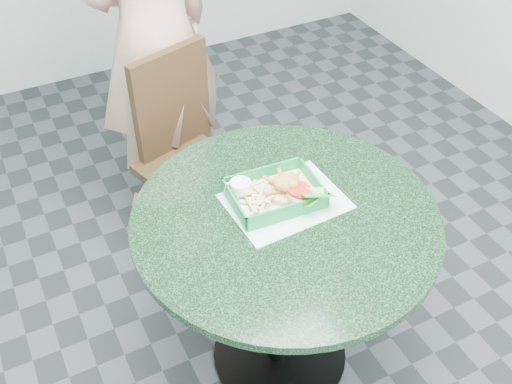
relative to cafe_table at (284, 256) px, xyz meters
name	(u,v)px	position (x,y,z in m)	size (l,w,h in m)	color
floor	(279,354)	(0.00, 0.00, -0.58)	(4.00, 5.00, 0.02)	#303335
cafe_table	(284,256)	(0.00, 0.00, 0.00)	(0.98, 0.98, 0.75)	black
dining_chair	(183,144)	(-0.05, 0.80, -0.05)	(0.37, 0.38, 0.93)	black
placemat	(285,206)	(0.03, 0.06, 0.17)	(0.37, 0.28, 0.00)	#A8E8D4
food_basket	(274,200)	(0.00, 0.08, 0.19)	(0.29, 0.21, 0.06)	#0D7B32
crab_sandwich	(286,190)	(0.04, 0.08, 0.22)	(0.13, 0.13, 0.08)	tan
fries_pile	(256,204)	(-0.07, 0.07, 0.21)	(0.10, 0.11, 0.04)	#DEC380
sauce_ramekin	(240,192)	(-0.09, 0.13, 0.22)	(0.07, 0.07, 0.04)	white
garnish_cup	(303,198)	(0.07, 0.02, 0.21)	(0.13, 0.13, 0.05)	silver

